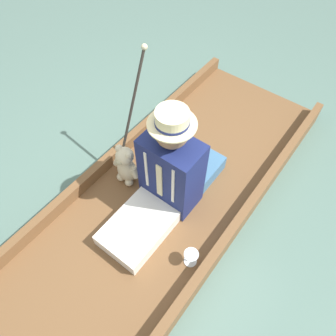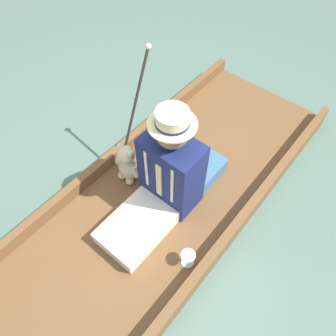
{
  "view_description": "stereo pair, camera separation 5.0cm",
  "coord_description": "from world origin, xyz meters",
  "px_view_note": "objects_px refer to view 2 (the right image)",
  "views": [
    {
      "loc": [
        -0.78,
        0.91,
        2.18
      ],
      "look_at": [
        -0.02,
        -0.08,
        0.48
      ],
      "focal_mm": 35.0,
      "sensor_mm": 36.0,
      "label": 1
    },
    {
      "loc": [
        -0.82,
        0.88,
        2.18
      ],
      "look_at": [
        -0.02,
        -0.08,
        0.48
      ],
      "focal_mm": 35.0,
      "sensor_mm": 36.0,
      "label": 2
    }
  ],
  "objects_px": {
    "teddy_bear": "(127,164)",
    "seated_person": "(164,179)",
    "wine_glass": "(188,257)",
    "walking_cane": "(136,101)"
  },
  "relations": [
    {
      "from": "seated_person",
      "to": "teddy_bear",
      "type": "xyz_separation_m",
      "value": [
        0.35,
        0.0,
        -0.14
      ]
    },
    {
      "from": "seated_person",
      "to": "wine_glass",
      "type": "xyz_separation_m",
      "value": [
        -0.4,
        0.25,
        -0.22
      ]
    },
    {
      "from": "teddy_bear",
      "to": "seated_person",
      "type": "bearing_deg",
      "value": -179.64
    },
    {
      "from": "teddy_bear",
      "to": "walking_cane",
      "type": "relative_size",
      "value": 0.41
    },
    {
      "from": "wine_glass",
      "to": "walking_cane",
      "type": "xyz_separation_m",
      "value": [
        0.89,
        -0.53,
        0.42
      ]
    },
    {
      "from": "walking_cane",
      "to": "teddy_bear",
      "type": "bearing_deg",
      "value": 116.31
    },
    {
      "from": "seated_person",
      "to": "wine_glass",
      "type": "bearing_deg",
      "value": 140.47
    },
    {
      "from": "teddy_bear",
      "to": "wine_glass",
      "type": "bearing_deg",
      "value": 162.13
    },
    {
      "from": "seated_person",
      "to": "teddy_bear",
      "type": "height_order",
      "value": "seated_person"
    },
    {
      "from": "teddy_bear",
      "to": "wine_glass",
      "type": "height_order",
      "value": "teddy_bear"
    }
  ]
}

